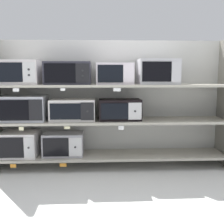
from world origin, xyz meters
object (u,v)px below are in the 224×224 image
Objects in this scene: microwave_6 at (68,73)px; microwave_7 at (115,74)px; microwave_0 at (20,144)px; microwave_5 at (19,72)px; microwave_1 at (64,144)px; microwave_4 at (120,110)px; microwave_3 at (73,110)px; microwave_8 at (158,72)px; microwave_2 at (23,108)px.

microwave_6 is 0.58m from microwave_7.
microwave_6 is at bearing 0.00° from microwave_0.
microwave_0 is at bearing -179.59° from microwave_5.
microwave_1 is at bearing -179.99° from microwave_7.
microwave_6 is at bearing -179.98° from microwave_4.
microwave_8 is at bearing -0.01° from microwave_3.
microwave_8 is at bearing 0.00° from microwave_2.
microwave_0 is 0.89× the size of microwave_1.
microwave_6 reaches higher than microwave_7.
microwave_6 is (0.60, -0.00, -0.01)m from microwave_5.
microwave_2 is 1.02× the size of microwave_3.
microwave_2 reaches higher than microwave_0.
microwave_6 is (-0.05, -0.00, 0.46)m from microwave_3.
microwave_8 is at bearing 0.01° from microwave_0.
microwave_8 reaches higher than microwave_5.
microwave_4 is at bearing 0.01° from microwave_2.
microwave_2 is 0.45m from microwave_5.
microwave_5 is at bearing -180.00° from microwave_4.
microwave_3 is at bearing 179.98° from microwave_7.
microwave_1 is at bearing -0.01° from microwave_5.
microwave_1 is 1.10× the size of microwave_7.
microwave_3 is 1.17m from microwave_8.
microwave_3 reaches higher than microwave_0.
microwave_2 is 0.62m from microwave_3.
microwave_5 is 1.18m from microwave_7.
microwave_3 reaches higher than microwave_1.
microwave_2 is at bearing -179.99° from microwave_4.
microwave_0 is at bearing -179.99° from microwave_4.
microwave_3 is 1.11× the size of microwave_5.
microwave_5 is at bearing -179.99° from microwave_3.
microwave_4 is at bearing 0.02° from microwave_6.
microwave_3 is (0.68, 0.00, 0.43)m from microwave_0.
microwave_8 reaches higher than microwave_2.
microwave_2 is (-0.49, 0.00, 0.47)m from microwave_1.
microwave_7 is at bearing 0.01° from microwave_0.
microwave_6 is at bearing -0.04° from microwave_1.
microwave_7 reaches higher than microwave_4.
microwave_5 is at bearing 0.41° from microwave_0.
microwave_6 reaches higher than microwave_0.
microwave_6 is 1.14× the size of microwave_8.
microwave_3 is 0.80m from microwave_5.
microwave_5 is 1.10× the size of microwave_7.
microwave_4 is at bearing 0.10° from microwave_7.
microwave_6 reaches higher than microwave_1.
microwave_3 is 1.00× the size of microwave_6.
microwave_6 is at bearing -179.99° from microwave_7.
microwave_2 is at bearing 0.11° from microwave_0.
microwave_1 is 0.90× the size of microwave_6.
microwave_6 is (-0.65, -0.00, 0.46)m from microwave_4.
microwave_4 is 1.07× the size of microwave_8.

